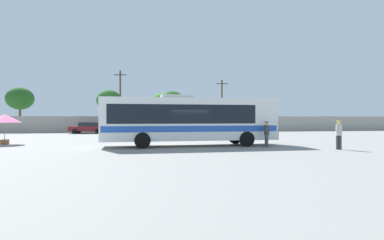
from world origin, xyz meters
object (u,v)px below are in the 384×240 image
Objects in this scene: parked_car_third_dark_blue at (185,127)px; roadside_tree_midleft at (109,100)px; vendor_umbrella_near_gate_pink at (5,119)px; utility_pole_far at (222,104)px; parked_car_leftmost_maroon at (89,127)px; passenger_waiting_on_apron at (339,133)px; coach_bus_white_blue at (188,119)px; utility_pole_near at (120,100)px; roadside_tree_right at (172,102)px; roadside_tree_left at (20,99)px; roadside_tree_midright at (162,105)px; parked_car_second_grey at (134,127)px; attendant_by_bus_door at (267,133)px.

parked_car_third_dark_blue is 0.70× the size of roadside_tree_midleft.
vendor_umbrella_near_gate_pink is 32.06m from utility_pole_far.
parked_car_leftmost_maroon is 12.33m from parked_car_third_dark_blue.
roadside_tree_midleft is at bearing 119.51° from passenger_waiting_on_apron.
coach_bus_white_blue is 5.32× the size of vendor_umbrella_near_gate_pink.
passenger_waiting_on_apron is 0.20× the size of utility_pole_near.
passenger_waiting_on_apron is 0.29× the size of roadside_tree_right.
utility_pole_far reaches higher than roadside_tree_left.
roadside_tree_midright is (20.49, -0.44, -0.78)m from roadside_tree_left.
vendor_umbrella_near_gate_pink reaches higher than parked_car_second_grey.
coach_bus_white_blue is 13.85m from vendor_umbrella_near_gate_pink.
roadside_tree_midleft is at bearing 0.31° from roadside_tree_left.
passenger_waiting_on_apron is at bearing -90.57° from utility_pole_far.
roadside_tree_left is at bearing -179.69° from roadside_tree_midleft.
parked_car_third_dark_blue is 8.28m from roadside_tree_midright.
parked_car_second_grey is at bearing -120.48° from roadside_tree_midright.
attendant_by_bus_door is at bearing -98.45° from utility_pole_far.
parked_car_second_grey is 7.46m from utility_pole_near.
parked_car_third_dark_blue is 0.49× the size of utility_pole_near.
utility_pole_near is 15.76m from utility_pole_far.
roadside_tree_midright is (4.04, 6.86, 3.22)m from parked_car_second_grey.
roadside_tree_midleft is at bearing 77.41° from vendor_umbrella_near_gate_pink.
vendor_umbrella_near_gate_pink is 24.24m from roadside_tree_left.
parked_car_leftmost_maroon is 0.72× the size of roadside_tree_right.
parked_car_third_dark_blue is 13.66m from roadside_tree_midleft.
utility_pole_near is 1.41× the size of roadside_tree_right.
coach_bus_white_blue is at bearing 156.73° from passenger_waiting_on_apron.
parked_car_third_dark_blue is at bearing -35.58° from utility_pole_near.
vendor_umbrella_near_gate_pink reaches higher than parked_car_third_dark_blue.
attendant_by_bus_door is 0.28× the size of roadside_tree_midleft.
roadside_tree_midright is at bearing -1.24° from roadside_tree_left.
passenger_waiting_on_apron is 33.54m from roadside_tree_right.
vendor_umbrella_near_gate_pink is at bearing -135.10° from utility_pole_far.
vendor_umbrella_near_gate_pink reaches higher than attendant_by_bus_door.
roadside_tree_right reaches higher than parked_car_third_dark_blue.
utility_pole_near is 2.27m from roadside_tree_midleft.
vendor_umbrella_near_gate_pink is at bearing 161.58° from passenger_waiting_on_apron.
roadside_tree_right is (11.54, 9.39, 3.82)m from parked_car_leftmost_maroon.
parked_car_third_dark_blue is (-6.62, 22.74, -0.26)m from passenger_waiting_on_apron.
parked_car_leftmost_maroon is at bearing -145.07° from roadside_tree_midright.
roadside_tree_midleft is (-13.39, 28.19, 3.69)m from attendant_by_bus_door.
parked_car_leftmost_maroon is at bearing -33.89° from roadside_tree_left.
roadside_tree_left is 22.41m from roadside_tree_right.
roadside_tree_midleft reaches higher than parked_car_second_grey.
attendant_by_bus_door is 28.36m from roadside_tree_midright.
parked_car_second_grey is (-13.26, 23.05, -0.28)m from passenger_waiting_on_apron.
vendor_umbrella_near_gate_pink is at bearing -102.59° from roadside_tree_midleft.
roadside_tree_left is (-16.45, 7.31, 4.00)m from parked_car_second_grey.
roadside_tree_right is (22.30, 2.15, -0.18)m from roadside_tree_left.
utility_pole_near reaches higher than passenger_waiting_on_apron.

